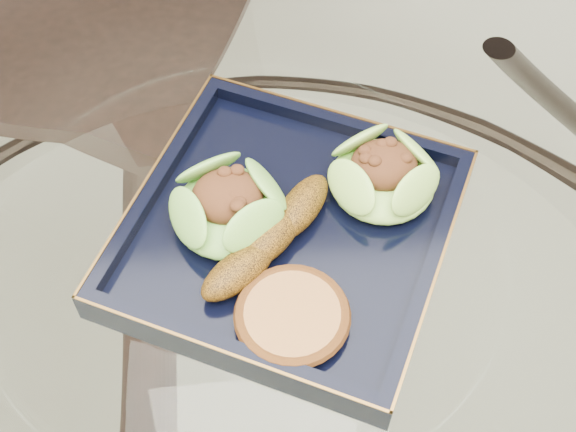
{
  "coord_description": "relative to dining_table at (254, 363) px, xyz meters",
  "views": [
    {
      "loc": [
        0.01,
        -0.35,
        1.36
      ],
      "look_at": [
        0.04,
        0.04,
        0.8
      ],
      "focal_mm": 50.0,
      "sensor_mm": 36.0,
      "label": 1
    }
  ],
  "objects": [
    {
      "name": "lettuce_wrap_right",
      "position": [
        0.12,
        0.08,
        0.2
      ],
      "size": [
        0.11,
        0.11,
        0.03
      ],
      "primitive_type": "ellipsoid",
      "rotation": [
        0.0,
        0.0,
        0.18
      ],
      "color": "#5B9A2C",
      "rests_on": "navy_plate"
    },
    {
      "name": "roasted_plantain",
      "position": [
        0.02,
        0.02,
        0.2
      ],
      "size": [
        0.13,
        0.13,
        0.03
      ],
      "primitive_type": "ellipsoid",
      "rotation": [
        0.0,
        0.0,
        0.83
      ],
      "color": "#68400B",
      "rests_on": "navy_plate"
    },
    {
      "name": "crumb_patty",
      "position": [
        0.04,
        -0.05,
        0.19
      ],
      "size": [
        0.11,
        0.11,
        0.02
      ],
      "primitive_type": "cylinder",
      "rotation": [
        0.0,
        0.0,
        0.41
      ],
      "color": "#A67037",
      "rests_on": "navy_plate"
    },
    {
      "name": "dining_chair",
      "position": [
        -0.17,
        0.57,
        -0.07
      ],
      "size": [
        0.51,
        0.51,
        0.95
      ],
      "rotation": [
        0.0,
        0.0,
        -0.29
      ],
      "color": "black",
      "rests_on": "ground"
    },
    {
      "name": "lettuce_wrap_left",
      "position": [
        -0.01,
        0.05,
        0.2
      ],
      "size": [
        0.11,
        0.11,
        0.04
      ],
      "primitive_type": "ellipsoid",
      "rotation": [
        0.0,
        0.0,
        0.09
      ],
      "color": "#50962B",
      "rests_on": "navy_plate"
    },
    {
      "name": "dining_table",
      "position": [
        0.0,
        0.0,
        0.0
      ],
      "size": [
        1.13,
        1.13,
        0.77
      ],
      "color": "white",
      "rests_on": "ground"
    },
    {
      "name": "navy_plate",
      "position": [
        0.04,
        0.04,
        0.17
      ],
      "size": [
        0.36,
        0.36,
        0.02
      ],
      "primitive_type": "cube",
      "rotation": [
        0.0,
        0.0,
        -0.43
      ],
      "color": "black",
      "rests_on": "dining_table"
    }
  ]
}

